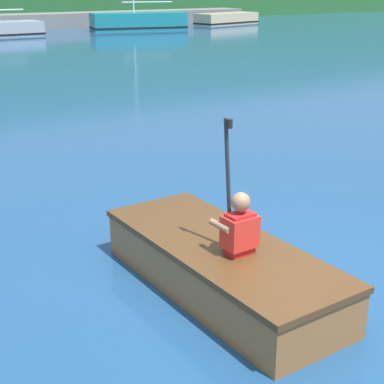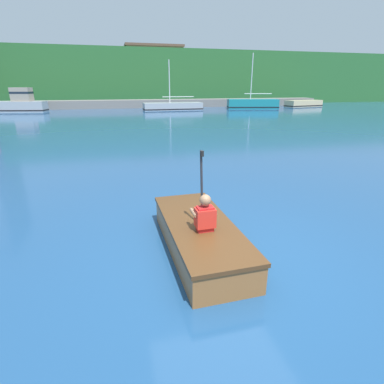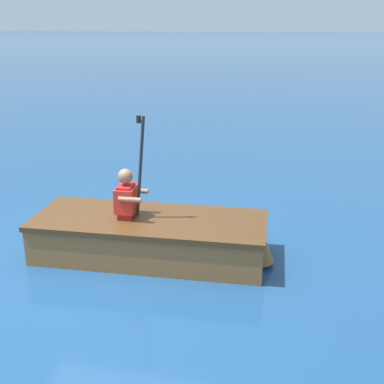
{
  "view_description": "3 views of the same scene",
  "coord_description": "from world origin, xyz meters",
  "px_view_note": "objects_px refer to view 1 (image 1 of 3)",
  "views": [
    {
      "loc": [
        -3.29,
        -3.48,
        2.74
      ],
      "look_at": [
        -0.39,
        1.02,
        0.83
      ],
      "focal_mm": 55.0,
      "sensor_mm": 36.0,
      "label": 1
    },
    {
      "loc": [
        -1.57,
        -3.62,
        2.54
      ],
      "look_at": [
        -0.39,
        1.02,
        0.83
      ],
      "focal_mm": 28.0,
      "sensor_mm": 36.0,
      "label": 2
    },
    {
      "loc": [
        4.51,
        1.99,
        2.59
      ],
      "look_at": [
        -0.39,
        1.02,
        0.83
      ],
      "focal_mm": 45.0,
      "sensor_mm": 36.0,
      "label": 3
    }
  ],
  "objects_px": {
    "moored_boat_dock_east_inner": "(227,19)",
    "rowboat_foreground": "(218,262)",
    "moored_boat_dock_west_end": "(139,22)",
    "person_paddler": "(239,226)"
  },
  "relations": [
    {
      "from": "moored_boat_dock_east_inner",
      "to": "rowboat_foreground",
      "type": "relative_size",
      "value": 1.86
    },
    {
      "from": "person_paddler",
      "to": "moored_boat_dock_east_inner",
      "type": "bearing_deg",
      "value": 54.17
    },
    {
      "from": "moored_boat_dock_east_inner",
      "to": "moored_boat_dock_west_end",
      "type": "bearing_deg",
      "value": -169.85
    },
    {
      "from": "moored_boat_dock_west_end",
      "to": "moored_boat_dock_east_inner",
      "type": "relative_size",
      "value": 1.16
    },
    {
      "from": "rowboat_foreground",
      "to": "person_paddler",
      "type": "distance_m",
      "value": 0.55
    },
    {
      "from": "moored_boat_dock_east_inner",
      "to": "person_paddler",
      "type": "distance_m",
      "value": 37.71
    },
    {
      "from": "rowboat_foreground",
      "to": "moored_boat_dock_west_end",
      "type": "bearing_deg",
      "value": 63.42
    },
    {
      "from": "moored_boat_dock_west_end",
      "to": "rowboat_foreground",
      "type": "xyz_separation_m",
      "value": [
        -14.47,
        -28.92,
        -0.23
      ]
    },
    {
      "from": "rowboat_foreground",
      "to": "moored_boat_dock_east_inner",
      "type": "bearing_deg",
      "value": 53.89
    },
    {
      "from": "moored_boat_dock_east_inner",
      "to": "rowboat_foreground",
      "type": "height_order",
      "value": "moored_boat_dock_east_inner"
    }
  ]
}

